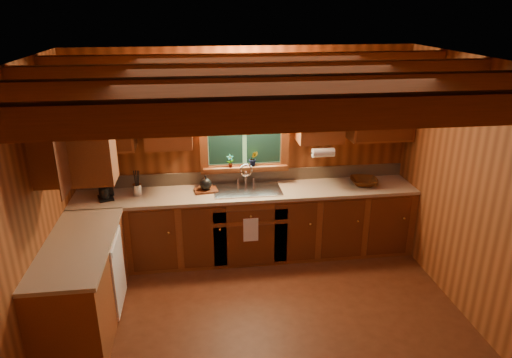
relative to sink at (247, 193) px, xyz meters
The scene contains 20 objects.
room 1.66m from the sink, 90.00° to the right, with size 4.20×4.20×4.20m.
ceiling_beams 2.29m from the sink, 90.00° to the right, with size 4.20×2.54×0.18m.
base_cabinets 0.73m from the sink, 147.14° to the right, with size 4.20×2.22×0.86m.
countertop 0.57m from the sink, 146.97° to the right, with size 4.20×2.24×0.04m.
backsplash 0.31m from the sink, 90.00° to the left, with size 4.20×0.02×0.16m, color tan.
dishwasher_panel 1.79m from the sink, 147.88° to the right, with size 0.02×0.60×0.80m, color white.
upper_cabinets 1.15m from the sink, 162.32° to the right, with size 4.19×1.77×0.78m.
window 0.72m from the sink, 90.00° to the left, with size 1.12×0.08×1.00m.
window_sill 0.34m from the sink, 90.00° to the left, with size 1.06×0.14×0.04m, color brown.
wall_sconce 1.32m from the sink, 90.00° to the left, with size 0.45×0.21×0.17m.
paper_towel_roll 1.06m from the sink, ahead, with size 0.11×0.11×0.27m, color white.
dish_towel 0.48m from the sink, 90.00° to the right, with size 0.18×0.01×0.30m, color white.
sink is the anchor object (origin of this frame).
coffee_maker 1.70m from the sink, behind, with size 0.16×0.21×0.29m.
utensil_crock 1.33m from the sink, behind, with size 0.11×0.11×0.31m.
cutting_board 0.51m from the sink, behind, with size 0.28×0.20×0.02m, color #552612.
teakettle 0.53m from the sink, behind, with size 0.15×0.15×0.19m.
wicker_basket 1.49m from the sink, ahead, with size 0.35×0.35×0.09m, color #48230C.
potted_plant_left 0.46m from the sink, 135.38° to the left, with size 0.09×0.06×0.17m, color #552612.
potted_plant_right 0.45m from the sink, 63.13° to the left, with size 0.11×0.09×0.20m, color #552612.
Camera 1 is at (-0.59, -3.60, 3.04)m, focal length 32.11 mm.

